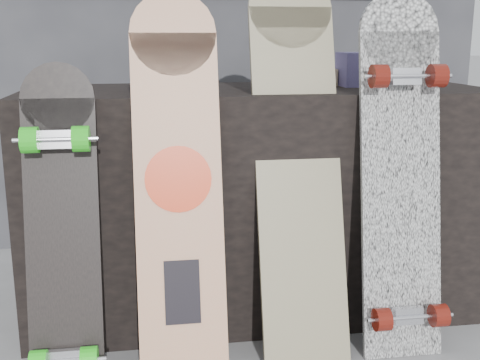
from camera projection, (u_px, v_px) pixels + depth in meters
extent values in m
cube|color=black|center=(258.00, 199.00, 2.18)|extent=(1.60, 0.60, 0.80)
cube|color=#303034|center=(227.00, 10.00, 2.84)|extent=(2.40, 0.20, 2.20)
cube|color=#413165|center=(165.00, 74.00, 2.08)|extent=(0.18, 0.12, 0.10)
cube|color=#413165|center=(359.00, 69.00, 2.17)|extent=(0.14, 0.14, 0.12)
cube|color=#D1B78C|center=(305.00, 77.00, 2.21)|extent=(0.22, 0.10, 0.06)
cube|color=#D1B28D|center=(179.00, 207.00, 1.74)|extent=(0.25, 0.28, 0.99)
cylinder|color=#D1B28D|center=(173.00, 33.00, 1.76)|extent=(0.25, 0.08, 0.25)
cylinder|color=#F5340F|center=(178.00, 179.00, 1.74)|extent=(0.19, 0.05, 0.19)
cube|color=black|center=(182.00, 292.00, 1.73)|extent=(0.10, 0.05, 0.18)
cube|color=beige|center=(299.00, 184.00, 1.86)|extent=(0.27, 0.34, 1.07)
cylinder|color=beige|center=(290.00, 8.00, 1.89)|extent=(0.27, 0.10, 0.26)
cube|color=white|center=(401.00, 196.00, 1.85)|extent=(0.25, 0.19, 0.99)
cylinder|color=white|center=(399.00, 32.00, 1.82)|extent=(0.25, 0.06, 0.25)
cube|color=silver|center=(408.00, 316.00, 1.83)|extent=(0.09, 0.04, 0.05)
cylinder|color=#57130C|center=(382.00, 320.00, 1.80)|extent=(0.05, 0.07, 0.07)
cylinder|color=#57130C|center=(439.00, 315.00, 1.82)|extent=(0.05, 0.07, 0.07)
cube|color=silver|center=(405.00, 77.00, 1.79)|extent=(0.09, 0.04, 0.05)
cylinder|color=#57130C|center=(379.00, 76.00, 1.75)|extent=(0.05, 0.07, 0.07)
cylinder|color=#57130C|center=(437.00, 76.00, 1.78)|extent=(0.05, 0.07, 0.07)
cube|color=black|center=(63.00, 248.00, 1.67)|extent=(0.20, 0.19, 0.81)
cylinder|color=black|center=(58.00, 99.00, 1.66)|extent=(0.20, 0.06, 0.20)
cube|color=silver|center=(65.00, 359.00, 1.63)|extent=(0.09, 0.04, 0.06)
cylinder|color=#26CC1C|center=(89.00, 359.00, 1.62)|extent=(0.04, 0.07, 0.07)
cube|color=silver|center=(57.00, 140.00, 1.62)|extent=(0.09, 0.04, 0.06)
cylinder|color=#26CC1C|center=(30.00, 140.00, 1.59)|extent=(0.04, 0.07, 0.07)
cylinder|color=#26CC1C|center=(81.00, 139.00, 1.61)|extent=(0.04, 0.07, 0.07)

